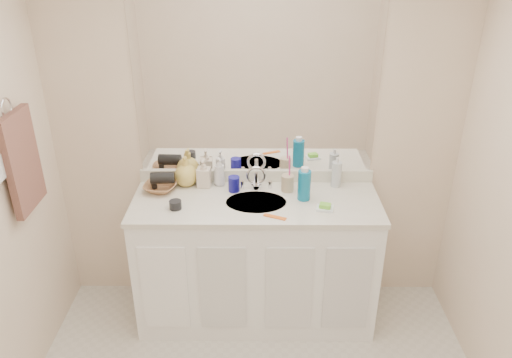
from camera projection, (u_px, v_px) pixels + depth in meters
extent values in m
cube|color=beige|center=(256.00, 135.00, 3.15)|extent=(2.60, 0.02, 2.40)
cube|color=white|center=(256.00, 261.00, 3.25)|extent=(1.50, 0.55, 0.85)
cube|color=silver|center=(256.00, 202.00, 3.06)|extent=(1.52, 0.57, 0.03)
cube|color=silver|center=(256.00, 176.00, 3.27)|extent=(1.52, 0.03, 0.08)
cylinder|color=#BAAEA2|center=(256.00, 204.00, 3.04)|extent=(0.37, 0.37, 0.02)
cylinder|color=silver|center=(256.00, 180.00, 3.17)|extent=(0.02, 0.02, 0.11)
cube|color=white|center=(256.00, 79.00, 2.99)|extent=(1.48, 0.01, 1.20)
cylinder|color=navy|center=(234.00, 184.00, 3.14)|extent=(0.08, 0.08, 0.10)
cylinder|color=tan|center=(287.00, 183.00, 3.14)|extent=(0.10, 0.10, 0.11)
cylinder|color=#EC3E98|center=(289.00, 169.00, 3.10)|extent=(0.02, 0.04, 0.20)
cylinder|color=#0C6A96|center=(304.00, 185.00, 3.02)|extent=(0.10, 0.10, 0.19)
cylinder|color=silver|center=(336.00, 174.00, 3.19)|extent=(0.07, 0.07, 0.17)
cube|color=white|center=(325.00, 208.00, 2.95)|extent=(0.11, 0.10, 0.01)
cube|color=#72D233|center=(325.00, 206.00, 2.94)|extent=(0.08, 0.06, 0.02)
cube|color=orange|center=(275.00, 217.00, 2.87)|extent=(0.14, 0.08, 0.01)
cylinder|color=black|center=(175.00, 205.00, 2.95)|extent=(0.08, 0.08, 0.05)
imported|color=silver|center=(219.00, 171.00, 3.20)|extent=(0.09, 0.09, 0.19)
imported|color=beige|center=(204.00, 173.00, 3.18)|extent=(0.09, 0.09, 0.19)
imported|color=#D4B652|center=(186.00, 171.00, 3.20)|extent=(0.17, 0.17, 0.19)
imported|color=#9A653E|center=(160.00, 187.00, 3.15)|extent=(0.23, 0.23, 0.05)
cylinder|color=black|center=(163.00, 178.00, 3.12)|extent=(0.15, 0.08, 0.07)
torus|color=silver|center=(6.00, 108.00, 2.53)|extent=(0.01, 0.11, 0.11)
cube|color=#52332C|center=(23.00, 162.00, 2.67)|extent=(0.04, 0.32, 0.55)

